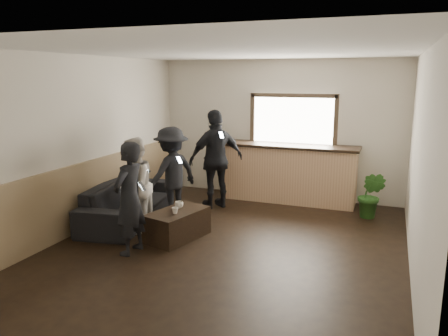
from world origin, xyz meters
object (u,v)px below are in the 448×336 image
at_px(person_a, 129,198).
at_px(coffee_table, 178,224).
at_px(person_c, 172,173).
at_px(bar_counter, 289,170).
at_px(cup_a, 179,205).
at_px(person_b, 135,186).
at_px(person_d, 216,159).
at_px(sofa, 128,201).
at_px(cup_b, 175,211).
at_px(potted_plant, 371,195).

bearing_deg(person_a, coffee_table, 156.66).
xyz_separation_m(coffee_table, person_c, (-0.56, 0.90, 0.59)).
relative_size(bar_counter, cup_a, 20.34).
bearing_deg(bar_counter, person_b, -125.50).
height_order(person_c, person_d, person_d).
height_order(sofa, person_a, person_a).
relative_size(cup_b, person_c, 0.06).
bearing_deg(coffee_table, person_d, 91.76).
xyz_separation_m(sofa, coffee_table, (1.21, -0.50, -0.12)).
distance_m(sofa, person_d, 1.79).
relative_size(bar_counter, cup_b, 26.85).
height_order(coffee_table, cup_b, cup_b).
height_order(bar_counter, potted_plant, bar_counter).
height_order(person_a, person_c, person_c).
distance_m(potted_plant, person_c, 3.52).
bearing_deg(person_d, cup_b, 44.81).
distance_m(cup_a, person_c, 0.97).
height_order(sofa, potted_plant, potted_plant).
distance_m(person_b, person_c, 0.90).
xyz_separation_m(bar_counter, coffee_table, (-1.13, -2.67, -0.42)).
distance_m(person_a, person_b, 0.86).
height_order(bar_counter, person_c, bar_counter).
relative_size(potted_plant, person_c, 0.52).
height_order(bar_counter, person_a, bar_counter).
bearing_deg(person_a, person_b, -150.06).
bearing_deg(cup_b, person_c, 119.74).
height_order(sofa, cup_a, sofa).
height_order(bar_counter, cup_b, bar_counter).
xyz_separation_m(potted_plant, person_b, (-3.49, -2.07, 0.34)).
relative_size(person_c, person_d, 0.87).
bearing_deg(cup_a, person_d, 90.54).
xyz_separation_m(cup_b, person_d, (-0.08, 1.87, 0.45)).
distance_m(sofa, person_a, 1.57).
bearing_deg(cup_b, person_d, 92.60).
distance_m(bar_counter, potted_plant, 1.72).
xyz_separation_m(bar_counter, person_c, (-1.69, -1.77, 0.17)).
distance_m(sofa, potted_plant, 4.25).
bearing_deg(coffee_table, person_a, -115.77).
height_order(person_b, person_d, person_d).
bearing_deg(person_d, sofa, -0.66).
relative_size(potted_plant, person_d, 0.45).
bearing_deg(sofa, cup_a, -116.74).
relative_size(coffee_table, person_a, 0.62).
bearing_deg(person_d, person_a, 35.22).
bearing_deg(sofa, potted_plant, -77.68).
relative_size(cup_a, person_c, 0.08).
xyz_separation_m(potted_plant, person_c, (-3.29, -1.19, 0.39)).
xyz_separation_m(bar_counter, potted_plant, (1.60, -0.58, -0.22)).
bearing_deg(cup_a, cup_b, -75.58).
relative_size(sofa, cup_b, 23.01).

